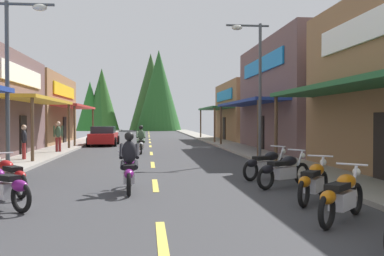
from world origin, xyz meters
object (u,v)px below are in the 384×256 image
streetlamp_right (254,72)px  pedestrian_browsing (24,140)px  motorcycle_parked_right_2 (314,181)px  motorcycle_parked_right_3 (284,170)px  motorcycle_parked_right_4 (267,164)px  rider_cruising_trailing (141,142)px  motorcycle_parked_left_3 (1,186)px  rider_cruising_lead (129,167)px  parked_car_curbside (104,136)px  motorcycle_parked_left_4 (9,176)px  streetlamp_left (16,61)px  motorcycle_parked_right_1 (342,196)px  pedestrian_waiting (58,135)px

streetlamp_right → pedestrian_browsing: size_ratio=3.81×
motorcycle_parked_right_2 → motorcycle_parked_right_3: size_ratio=0.93×
motorcycle_parked_right_4 → rider_cruising_trailing: size_ratio=0.87×
motorcycle_parked_right_4 → motorcycle_parked_left_3: (-6.83, -3.92, 0.00)m
rider_cruising_lead → parked_car_curbside: 20.97m
motorcycle_parked_left_4 → rider_cruising_lead: (2.95, 0.20, 0.17)m
streetlamp_left → motorcycle_parked_right_4: (8.21, -2.05, -3.39)m
motorcycle_parked_right_1 → motorcycle_parked_right_2: (0.21, 1.90, 0.00)m
motorcycle_parked_right_1 → rider_cruising_lead: bearing=91.3°
streetlamp_left → motorcycle_parked_right_4: 9.12m
motorcycle_parked_left_4 → parked_car_curbside: parked_car_curbside is taller
pedestrian_waiting → rider_cruising_lead: bearing=159.8°
motorcycle_parked_left_4 → rider_cruising_trailing: 13.52m
pedestrian_browsing → pedestrian_waiting: (0.60, 4.51, 0.09)m
motorcycle_parked_left_4 → rider_cruising_trailing: (3.07, 13.17, 0.17)m
motorcycle_parked_right_1 → motorcycle_parked_left_4: (-6.97, 3.58, 0.00)m
streetlamp_left → pedestrian_browsing: (-1.02, 4.62, -2.92)m
motorcycle_parked_right_1 → pedestrian_browsing: bearing=80.4°
motorcycle_parked_right_3 → pedestrian_waiting: (-8.65, 12.87, 0.56)m
streetlamp_left → rider_cruising_trailing: 10.34m
motorcycle_parked_right_4 → rider_cruising_lead: size_ratio=0.87×
motorcycle_parked_left_4 → pedestrian_browsing: size_ratio=1.06×
streetlamp_right → rider_cruising_trailing: size_ratio=2.95×
streetlamp_right → pedestrian_waiting: (-9.80, 4.83, -3.04)m
motorcycle_parked_right_4 → pedestrian_waiting: pedestrian_waiting is taller
motorcycle_parked_right_3 → parked_car_curbside: 21.62m
motorcycle_parked_right_3 → rider_cruising_trailing: (-4.12, 12.66, 0.17)m
streetlamp_left → rider_cruising_lead: streetlamp_left is taller
streetlamp_right → motorcycle_parked_right_4: bearing=-100.4°
streetlamp_left → streetlamp_right: (9.38, 4.30, 0.21)m
motorcycle_parked_right_1 → parked_car_curbside: parked_car_curbside is taller
motorcycle_parked_right_4 → rider_cruising_trailing: 11.71m
pedestrian_browsing → parked_car_curbside: 12.34m
streetlamp_left → motorcycle_parked_left_3: bearing=-76.9°
motorcycle_parked_right_2 → motorcycle_parked_left_3: (-6.83, -0.04, 0.00)m
streetlamp_left → motorcycle_parked_right_4: bearing=-14.0°
streetlamp_left → motorcycle_parked_right_1: streetlamp_left is taller
rider_cruising_trailing → pedestrian_waiting: (-4.53, 0.21, 0.39)m
rider_cruising_trailing → pedestrian_browsing: bearing=128.4°
streetlamp_left → motorcycle_parked_left_4: streetlamp_left is taller
motorcycle_parked_right_3 → motorcycle_parked_right_4: same height
motorcycle_parked_right_1 → pedestrian_waiting: size_ratio=0.89×
motorcycle_parked_right_3 → motorcycle_parked_left_3: same height
streetlamp_left → motorcycle_parked_left_3: streetlamp_left is taller
motorcycle_parked_right_3 → motorcycle_parked_left_4: 7.20m
motorcycle_parked_right_1 → pedestrian_waiting: pedestrian_waiting is taller
pedestrian_browsing → pedestrian_waiting: bearing=75.4°
motorcycle_parked_left_4 → pedestrian_browsing: 9.12m
rider_cruising_lead → rider_cruising_trailing: same height
motorcycle_parked_left_4 → rider_cruising_trailing: size_ratio=0.82×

